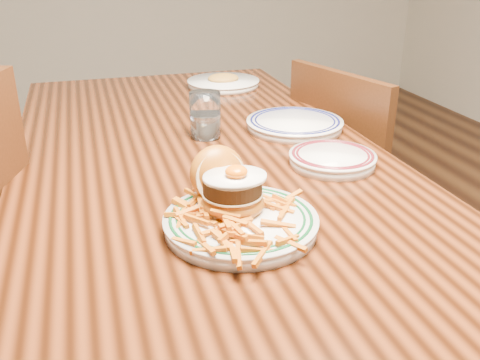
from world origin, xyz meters
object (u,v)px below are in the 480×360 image
object	(u,v)px
table	(199,181)
side_plate	(332,158)
chair_right	(358,193)
main_plate	(237,208)

from	to	relation	value
table	side_plate	xyz separation A→B (m)	(0.26, -0.19, 0.11)
chair_right	side_plate	distance (m)	0.57
table	main_plate	size ratio (longest dim) A/B	5.74
main_plate	side_plate	distance (m)	0.35
chair_right	main_plate	size ratio (longest dim) A/B	3.12
main_plate	side_plate	size ratio (longest dim) A/B	1.46
table	side_plate	world-z (taller)	side_plate
table	main_plate	world-z (taller)	main_plate
main_plate	side_plate	bearing A→B (deg)	27.29
table	side_plate	distance (m)	0.34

